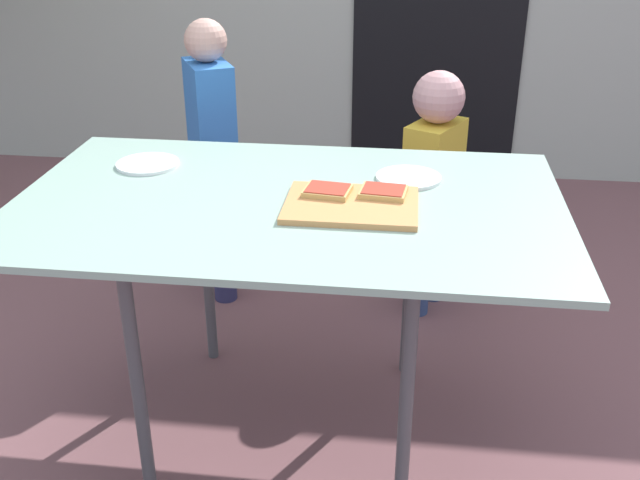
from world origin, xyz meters
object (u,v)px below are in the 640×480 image
Objects in this scene: pizza_slice_far_left at (328,191)px; child_left at (213,148)px; dining_table at (288,220)px; child_right at (433,176)px; cutting_board at (351,205)px; plate_white_right at (409,178)px; pizza_slice_far_right at (383,192)px; plate_white_left at (148,164)px.

pizza_slice_far_left is 0.96m from child_left.
child_right reaches higher than dining_table.
plate_white_right is at bearing 57.18° from cutting_board.
cutting_board is 0.10m from pizza_slice_far_right.
dining_table is 0.27m from pizza_slice_far_right.
cutting_board is 2.63× the size of pizza_slice_far_right.
plate_white_left is (-0.71, 0.18, -0.02)m from pizza_slice_far_right.
dining_table is at bearing 168.93° from cutting_board.
pizza_slice_far_left is 0.27m from plate_white_right.
plate_white_right is (0.21, 0.17, -0.02)m from pizza_slice_far_left.
plate_white_left is at bearing -93.39° from child_left.
pizza_slice_far_left reaches higher than plate_white_left.
pizza_slice_far_right reaches higher than cutting_board.
pizza_slice_far_left is at bearing -56.25° from child_left.
child_right is (0.16, 0.76, -0.24)m from pizza_slice_far_right.
plate_white_right is at bearing 68.35° from pizza_slice_far_right.
plate_white_right is 0.65m from child_right.
cutting_board is 1.04m from child_left.
plate_white_left is (-0.46, 0.21, 0.06)m from dining_table.
child_right is at bearing 62.73° from dining_table.
dining_table is 4.25× the size of cutting_board.
child_left is (-0.67, 0.77, -0.17)m from pizza_slice_far_right.
plate_white_right is at bearing 31.05° from dining_table.
child_left is at bearing 117.67° from dining_table.
pizza_slice_far_right is at bearing -101.62° from child_right.
plate_white_right is (0.77, -0.02, 0.00)m from plate_white_left.
pizza_slice_far_left is at bearing -140.88° from plate_white_right.
plate_white_left is 0.20× the size of child_right.
dining_table is 7.84× the size of plate_white_right.
pizza_slice_far_right is at bearing 37.47° from cutting_board.
pizza_slice_far_left is at bearing -18.87° from plate_white_left.
pizza_slice_far_left is 0.15m from pizza_slice_far_right.
child_left is at bearing 130.92° from pizza_slice_far_right.
child_left reaches higher than child_right.
plate_white_right is (0.32, 0.19, 0.06)m from dining_table.
cutting_board is at bearing -11.07° from dining_table.
dining_table is 1.34× the size of child_left.
child_right is (0.09, 0.60, -0.22)m from plate_white_right.
pizza_slice_far_right is 0.70× the size of plate_white_left.
child_left is (0.04, 0.59, -0.15)m from plate_white_left.
plate_white_right is 0.97m from child_left.
child_left is at bearing 125.31° from cutting_board.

